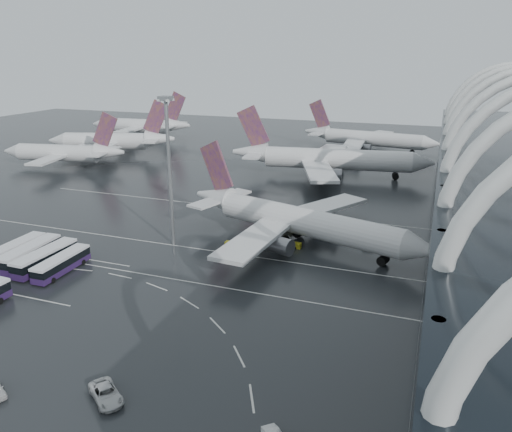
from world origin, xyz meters
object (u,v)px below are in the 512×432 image
(bus_row_near_a, at_px, (15,251))
(van_curve_a, at_px, (106,394))
(jet_remote_far, at_px, (142,126))
(gse_cart_belly_c, at_px, (230,245))
(bus_row_near_b, at_px, (30,254))
(floodlight_mast, at_px, (169,154))
(bus_row_near_d, at_px, (62,263))
(gse_cart_belly_a, at_px, (296,245))
(airliner_gate_b, at_px, (327,160))
(airliner_main, at_px, (296,221))
(jet_remote_mid, at_px, (114,141))
(gse_cart_belly_d, at_px, (368,244))
(gse_cart_belly_b, at_px, (369,231))
(bus_row_near_c, at_px, (45,258))
(jet_remote_west, at_px, (65,153))
(gse_cart_belly_e, at_px, (288,228))
(airliner_gate_c, at_px, (366,139))

(bus_row_near_a, relative_size, van_curve_a, 2.33)
(jet_remote_far, height_order, gse_cart_belly_c, jet_remote_far)
(bus_row_near_b, distance_m, floodlight_mast, 31.59)
(bus_row_near_d, xyz_separation_m, gse_cart_belly_a, (35.81, 25.48, -1.16))
(gse_cart_belly_a, bearing_deg, van_curve_a, -98.30)
(airliner_gate_b, xyz_separation_m, gse_cart_belly_a, (7.63, -61.35, -4.87))
(airliner_main, distance_m, floodlight_mast, 28.51)
(jet_remote_mid, bearing_deg, floodlight_mast, 114.71)
(airliner_gate_b, relative_size, gse_cart_belly_d, 28.59)
(jet_remote_mid, relative_size, floodlight_mast, 1.61)
(gse_cart_belly_b, relative_size, gse_cart_belly_c, 0.97)
(bus_row_near_b, bearing_deg, gse_cart_belly_c, -60.07)
(bus_row_near_d, bearing_deg, airliner_main, -52.51)
(bus_row_near_c, xyz_separation_m, gse_cart_belly_c, (27.53, 20.75, -1.29))
(gse_cart_belly_a, relative_size, gse_cart_belly_b, 0.97)
(gse_cart_belly_d, bearing_deg, jet_remote_west, 160.42)
(jet_remote_west, distance_m, bus_row_near_d, 89.74)
(jet_remote_far, height_order, gse_cart_belly_e, jet_remote_far)
(airliner_main, xyz_separation_m, bus_row_near_a, (-46.97, -26.81, -2.93))
(bus_row_near_a, bearing_deg, van_curve_a, -125.70)
(bus_row_near_d, xyz_separation_m, gse_cart_belly_d, (49.25, 31.29, -1.12))
(gse_cart_belly_c, bearing_deg, airliner_main, 31.42)
(airliner_gate_c, distance_m, gse_cart_belly_a, 109.00)
(airliner_gate_b, distance_m, bus_row_near_b, 93.14)
(gse_cart_belly_d, bearing_deg, bus_row_near_a, -154.17)
(bus_row_near_b, distance_m, gse_cart_belly_c, 37.56)
(airliner_gate_b, xyz_separation_m, bus_row_near_a, (-40.32, -85.25, -3.61))
(bus_row_near_d, height_order, gse_cart_belly_a, bus_row_near_d)
(bus_row_near_b, height_order, gse_cart_belly_c, bus_row_near_b)
(airliner_gate_b, distance_m, gse_cart_belly_c, 65.81)
(gse_cart_belly_c, bearing_deg, jet_remote_west, 149.32)
(van_curve_a, relative_size, gse_cart_belly_a, 2.86)
(airliner_main, height_order, gse_cart_belly_c, airliner_main)
(bus_row_near_a, relative_size, gse_cart_belly_c, 6.33)
(bus_row_near_d, height_order, floodlight_mast, floodlight_mast)
(floodlight_mast, distance_m, gse_cart_belly_d, 43.38)
(jet_remote_west, relative_size, floodlight_mast, 1.48)
(jet_remote_mid, xyz_separation_m, bus_row_near_c, (49.99, -91.61, -3.53))
(jet_remote_mid, distance_m, jet_remote_far, 39.99)
(van_curve_a, xyz_separation_m, gse_cart_belly_d, (20.95, 57.30, -0.21))
(bus_row_near_b, distance_m, gse_cart_belly_a, 50.38)
(airliner_gate_b, relative_size, gse_cart_belly_e, 27.92)
(bus_row_near_a, relative_size, gse_cart_belly_d, 6.18)
(airliner_main, xyz_separation_m, jet_remote_mid, (-89.00, 63.85, 0.66))
(bus_row_near_c, relative_size, gse_cart_belly_e, 6.20)
(bus_row_near_d, xyz_separation_m, van_curve_a, (28.30, -26.01, -0.91))
(floodlight_mast, bearing_deg, bus_row_near_b, -138.27)
(airliner_main, height_order, jet_remote_west, jet_remote_west)
(gse_cart_belly_d, distance_m, gse_cart_belly_e, 18.27)
(airliner_gate_c, xyz_separation_m, floodlight_mast, (-21.71, -115.30, 13.77))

